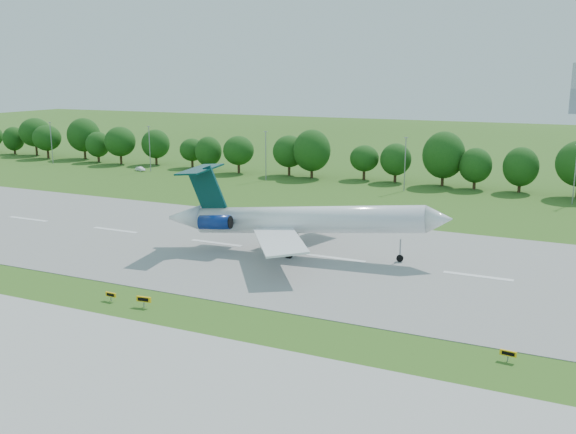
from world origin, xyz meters
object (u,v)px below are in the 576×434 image
at_px(taxi_sign_left, 111,295).
at_px(service_vehicle_b, 189,172).
at_px(airliner, 294,219).
at_px(service_vehicle_a, 140,169).

bearing_deg(taxi_sign_left, service_vehicle_b, 121.00).
height_order(taxi_sign_left, service_vehicle_b, service_vehicle_b).
bearing_deg(service_vehicle_b, taxi_sign_left, -143.15).
height_order(airliner, taxi_sign_left, airliner).
relative_size(taxi_sign_left, service_vehicle_b, 0.43).
height_order(taxi_sign_left, service_vehicle_a, service_vehicle_a).
xyz_separation_m(airliner, service_vehicle_a, (-71.63, 56.81, -4.81)).
bearing_deg(airliner, service_vehicle_a, 132.62).
relative_size(taxi_sign_left, service_vehicle_a, 0.45).
relative_size(service_vehicle_a, service_vehicle_b, 0.95).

